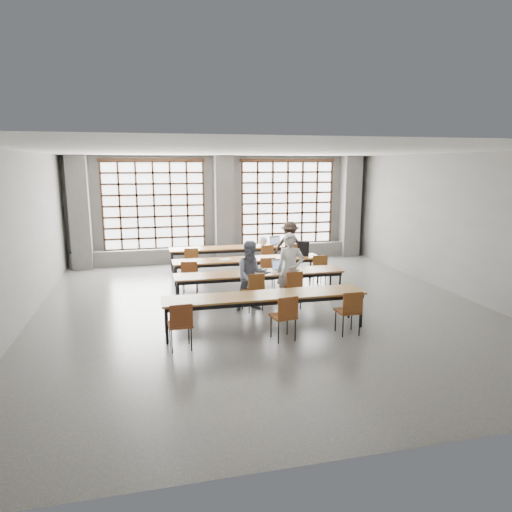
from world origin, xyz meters
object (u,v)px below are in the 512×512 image
Objects in this scene: student_female at (252,276)px; laptop_back at (276,243)px; desk_row_c at (260,275)px; green_box at (257,270)px; desk_row_d at (265,298)px; chair_front_left at (254,288)px; chair_back_mid at (266,256)px; phone at (268,272)px; chair_mid_right at (318,267)px; plastic_bag at (263,241)px; chair_near_mid at (285,313)px; chair_front_right at (292,285)px; backpack at (303,248)px; student_male at (290,270)px; student_back at (290,246)px; desk_row_b at (247,261)px; desk_row_a at (235,249)px; laptop_front at (280,267)px; chair_near_right at (350,308)px; mouse at (298,269)px; chair_mid_centre at (267,270)px; chair_back_right at (291,254)px; chair_near_left at (181,321)px; red_pouch at (180,322)px; chair_back_left at (191,259)px; chair_mid_left at (190,274)px.

laptop_back is (1.71, 4.02, 0.01)m from student_female.
green_box reaches higher than desk_row_c.
desk_row_c and desk_row_d have the same top height.
desk_row_c is 0.70m from chair_front_left.
chair_back_mid reaches higher than phone.
chair_mid_right is 2.66m from plastic_bag.
chair_near_mid is at bearing -71.37° from desk_row_d.
backpack reaches higher than chair_front_right.
laptop_back is 1.88m from backpack.
chair_front_left is 1.00× the size of chair_front_right.
student_back is at bearing 89.94° from student_male.
desk_row_b is 2.62× the size of student_back.
desk_row_a is at bearing 88.84° from desk_row_c.
backpack reaches higher than laptop_front.
desk_row_d is 2.34× the size of student_male.
desk_row_c is 2.55× the size of student_female.
chair_near_right is (1.45, -1.83, 0.00)m from chair_front_left.
mouse is 0.75× the size of phone.
chair_near_right is (0.72, -3.44, 0.00)m from chair_mid_centre.
chair_back_right is at bearing 72.56° from chair_front_right.
chair_near_left is (-2.10, -5.87, -0.13)m from desk_row_a.
student_male is 4.17× the size of laptop_front.
chair_near_right is 5.93m from plastic_bag.
desk_row_a is 4.55× the size of chair_front_left.
chair_mid_centre is 0.51× the size of student_male.
chair_near_mid is (-1.00, -5.24, 0.00)m from chair_back_mid.
student_female reaches higher than mouse.
laptop_front is 4.19× the size of mouse.
desk_row_c is 4.55× the size of chair_near_left.
desk_row_c is 1.00× the size of desk_row_d.
desk_row_c is 2.36m from backpack.
phone is 3.19m from red_pouch.
desk_row_b is 1.62m from backpack.
phone is at bearing -108.71° from laptop_back.
red_pouch is (-2.98, -2.36, -0.25)m from mouse.
chair_back_mid is 5.99m from chair_near_left.
student_female is at bearing -140.19° from phone.
chair_back_right is at bearing 57.46° from student_female.
chair_back_left and chair_near_mid have the same top height.
chair_near_mid is 1.98m from student_female.
mouse is at bearing -75.60° from desk_row_a.
desk_row_d is 4.55× the size of chair_near_right.
chair_mid_left reaches higher than mouse.
phone reaches higher than desk_row_b.
green_box is at bearing -94.13° from desk_row_b.
backpack is at bearing 1.79° from desk_row_b.
laptop_front reaches higher than desk_row_d.
chair_back_left is at bearing -164.95° from laptop_back.
desk_row_d is 4.55× the size of chair_back_right.
chair_near_mid is 5.66m from student_back.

